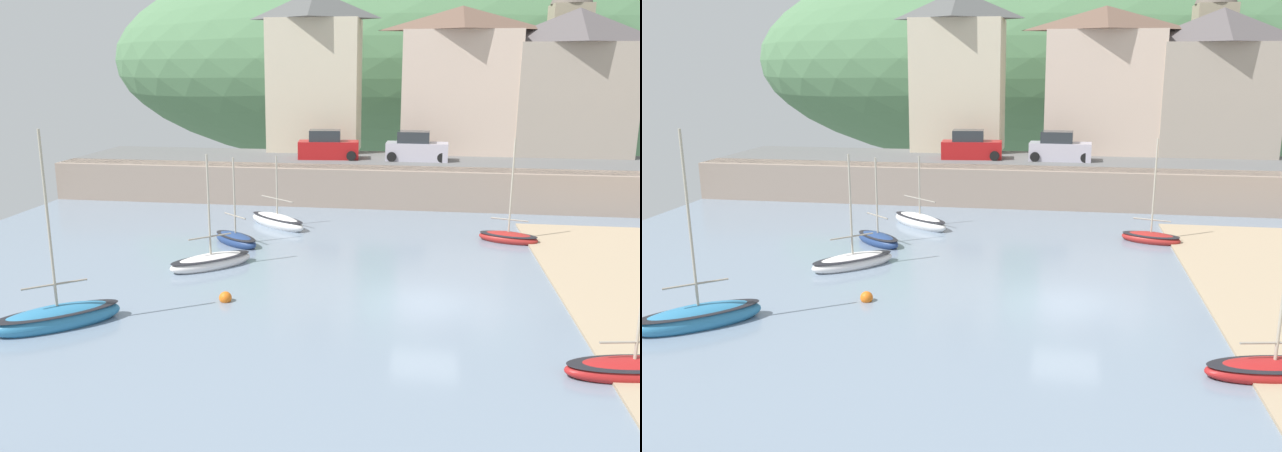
{
  "view_description": "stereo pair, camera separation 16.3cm",
  "coord_description": "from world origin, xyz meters",
  "views": [
    {
      "loc": [
        -0.57,
        -22.47,
        8.51
      ],
      "look_at": [
        -4.84,
        5.54,
        1.42
      ],
      "focal_mm": 35.74,
      "sensor_mm": 36.0,
      "label": 1
    },
    {
      "loc": [
        -0.41,
        -22.45,
        8.51
      ],
      "look_at": [
        -4.84,
        5.54,
        1.42
      ],
      "focal_mm": 35.74,
      "sensor_mm": 36.0,
      "label": 2
    }
  ],
  "objects": [
    {
      "name": "mooring_buoy",
      "position": [
        -7.44,
        -0.86,
        0.14
      ],
      "size": [
        0.48,
        0.48,
        0.48
      ],
      "color": "orange",
      "rests_on": "ground"
    },
    {
      "name": "sailboat_nearest_shore",
      "position": [
        5.71,
        -4.87,
        0.26
      ],
      "size": [
        4.1,
        1.9,
        6.41
      ],
      "rotation": [
        0.0,
        0.0,
        0.18
      ],
      "color": "#A71C1D",
      "rests_on": "ground"
    },
    {
      "name": "sailboat_white_hull",
      "position": [
        4.12,
        9.39,
        0.25
      ],
      "size": [
        3.13,
        2.06,
        5.32
      ],
      "rotation": [
        0.0,
        0.0,
        -0.31
      ],
      "color": "#A12320",
      "rests_on": "ground"
    },
    {
      "name": "quay_seawall",
      "position": [
        0.0,
        17.5,
        1.36
      ],
      "size": [
        48.0,
        9.4,
        2.4
      ],
      "color": "gray",
      "rests_on": "ground"
    },
    {
      "name": "sailboat_blue_trim",
      "position": [
        -9.29,
        3.1,
        0.27
      ],
      "size": [
        3.63,
        3.51,
        5.13
      ],
      "rotation": [
        0.0,
        0.0,
        0.75
      ],
      "color": "white",
      "rests_on": "ground"
    },
    {
      "name": "waterfront_building_centre",
      "position": [
        2.27,
        25.2,
        7.61
      ],
      "size": [
        8.4,
        4.31,
        10.27
      ],
      "color": "beige",
      "rests_on": "ground"
    },
    {
      "name": "waterfront_building_left",
      "position": [
        -8.22,
        25.2,
        8.25
      ],
      "size": [
        6.9,
        4.57,
        11.51
      ],
      "color": "beige",
      "rests_on": "ground"
    },
    {
      "name": "sailboat_tall_mast",
      "position": [
        -8.0,
        10.71,
        0.3
      ],
      "size": [
        3.91,
        3.33,
        4.09
      ],
      "rotation": [
        0.0,
        0.0,
        -0.65
      ],
      "color": "white",
      "rests_on": "ground"
    },
    {
      "name": "hillside_backdrop",
      "position": [
        2.92,
        55.2,
        9.28
      ],
      "size": [
        80.0,
        44.0,
        26.53
      ],
      "color": "#507C51",
      "rests_on": "ground"
    },
    {
      "name": "church_with_spire",
      "position": [
        10.33,
        29.2,
        10.11
      ],
      "size": [
        3.0,
        3.0,
        14.99
      ],
      "color": "gray",
      "rests_on": "ground"
    },
    {
      "name": "fishing_boat_green",
      "position": [
        -12.32,
        -3.98,
        0.32
      ],
      "size": [
        3.99,
        3.63,
        6.85
      ],
      "rotation": [
        0.0,
        0.0,
        0.69
      ],
      "color": "teal",
      "rests_on": "ground"
    },
    {
      "name": "parked_car_near_slipway",
      "position": [
        -6.62,
        20.7,
        3.2
      ],
      "size": [
        4.25,
        2.09,
        1.95
      ],
      "rotation": [
        0.0,
        0.0,
        0.1
      ],
      "color": "#B01719",
      "rests_on": "ground"
    },
    {
      "name": "parked_car_by_wall",
      "position": [
        -0.62,
        20.7,
        3.2
      ],
      "size": [
        4.16,
        1.85,
        1.95
      ],
      "rotation": [
        0.0,
        0.0,
        -0.04
      ],
      "color": "#B8B2C2",
      "rests_on": "ground"
    },
    {
      "name": "waterfront_building_right",
      "position": [
        10.11,
        25.2,
        7.52
      ],
      "size": [
        8.21,
        4.49,
        10.05
      ],
      "color": "#A39688",
      "rests_on": "ground"
    },
    {
      "name": "dinghy_open_wooden",
      "position": [
        -9.27,
        6.91,
        0.26
      ],
      "size": [
        3.07,
        2.8,
        4.46
      ],
      "rotation": [
        0.0,
        0.0,
        -0.69
      ],
      "color": "navy",
      "rests_on": "ground"
    }
  ]
}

